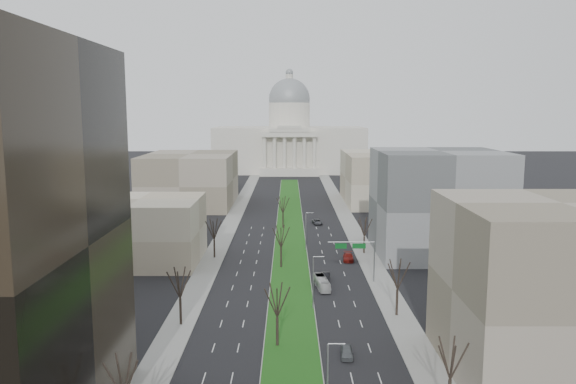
{
  "coord_description": "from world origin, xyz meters",
  "views": [
    {
      "loc": [
        -0.4,
        -35.46,
        33.22
      ],
      "look_at": [
        -0.57,
        115.91,
        11.01
      ],
      "focal_mm": 35.0,
      "sensor_mm": 36.0,
      "label": 1
    }
  ],
  "objects_px": {
    "car_black": "(325,277)",
    "car_red": "(348,257)",
    "car_grey_far": "(317,222)",
    "box_van": "(322,283)",
    "car_grey_near": "(347,352)"
  },
  "relations": [
    {
      "from": "car_black",
      "to": "box_van",
      "type": "relative_size",
      "value": 0.62
    },
    {
      "from": "car_black",
      "to": "car_grey_near",
      "type": "bearing_deg",
      "value": -80.51
    },
    {
      "from": "car_grey_far",
      "to": "box_van",
      "type": "distance_m",
      "value": 59.73
    },
    {
      "from": "box_van",
      "to": "car_grey_far",
      "type": "bearing_deg",
      "value": 79.95
    },
    {
      "from": "car_red",
      "to": "car_grey_near",
      "type": "bearing_deg",
      "value": -92.41
    },
    {
      "from": "car_grey_near",
      "to": "box_van",
      "type": "height_order",
      "value": "box_van"
    },
    {
      "from": "car_red",
      "to": "box_van",
      "type": "distance_m",
      "value": 20.78
    },
    {
      "from": "car_grey_near",
      "to": "car_red",
      "type": "distance_m",
      "value": 49.4
    },
    {
      "from": "car_black",
      "to": "car_red",
      "type": "height_order",
      "value": "car_black"
    },
    {
      "from": "car_grey_near",
      "to": "car_black",
      "type": "height_order",
      "value": "car_black"
    },
    {
      "from": "car_black",
      "to": "car_grey_far",
      "type": "distance_m",
      "value": 55.18
    },
    {
      "from": "car_black",
      "to": "box_van",
      "type": "distance_m",
      "value": 4.63
    },
    {
      "from": "car_red",
      "to": "car_grey_far",
      "type": "height_order",
      "value": "car_red"
    },
    {
      "from": "car_grey_near",
      "to": "box_van",
      "type": "xyz_separation_m",
      "value": [
        -1.69,
        29.56,
        0.41
      ]
    },
    {
      "from": "car_red",
      "to": "box_van",
      "type": "relative_size",
      "value": 0.69
    }
  ]
}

